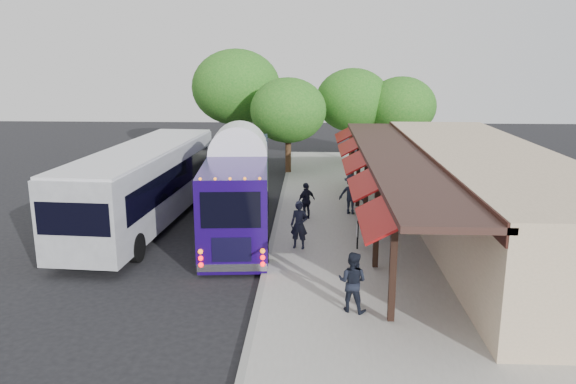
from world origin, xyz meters
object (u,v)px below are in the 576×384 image
(sign_board, at_px, (358,231))
(city_bus, at_px, (145,183))
(ped_d, at_px, (351,194))
(coach_bus, at_px, (239,185))
(ped_a, at_px, (299,225))
(ped_c, at_px, (306,201))
(ped_b, at_px, (352,282))

(sign_board, bearing_deg, city_bus, 160.98)
(city_bus, relative_size, sign_board, 12.45)
(ped_d, xyz_separation_m, sign_board, (-0.08, -4.92, -0.21))
(ped_d, bearing_deg, coach_bus, 43.83)
(coach_bus, xyz_separation_m, ped_a, (2.59, -2.78, -0.87))
(ped_c, bearing_deg, coach_bus, -19.00)
(ped_b, xyz_separation_m, ped_c, (-1.42, 9.25, -0.05))
(coach_bus, relative_size, sign_board, 10.94)
(ped_a, distance_m, sign_board, 2.19)
(coach_bus, distance_m, ped_b, 9.16)
(ped_c, relative_size, ped_d, 0.90)
(ped_b, distance_m, sign_board, 5.33)
(ped_b, bearing_deg, ped_c, -60.09)
(coach_bus, bearing_deg, city_bus, 169.61)
(ped_a, xyz_separation_m, sign_board, (2.18, -0.00, -0.20))
(coach_bus, bearing_deg, ped_a, -51.52)
(ped_d, distance_m, sign_board, 4.92)
(ped_c, relative_size, sign_board, 1.59)
(city_bus, distance_m, ped_b, 11.98)
(ped_a, distance_m, ped_b, 5.55)
(ped_b, xyz_separation_m, sign_board, (0.55, 5.30, -0.17))
(coach_bus, xyz_separation_m, sign_board, (4.77, -2.78, -1.07))
(ped_a, height_order, ped_b, ped_a)
(ped_b, bearing_deg, city_bus, -24.17)
(ped_a, bearing_deg, coach_bus, 145.76)
(ped_a, bearing_deg, ped_d, 78.05)
(ped_b, height_order, sign_board, ped_b)
(city_bus, relative_size, ped_b, 7.40)
(ped_d, bearing_deg, ped_b, 106.55)
(ped_b, relative_size, ped_c, 1.06)
(coach_bus, xyz_separation_m, ped_c, (2.81, 1.17, -0.95))
(city_bus, relative_size, ped_d, 7.04)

